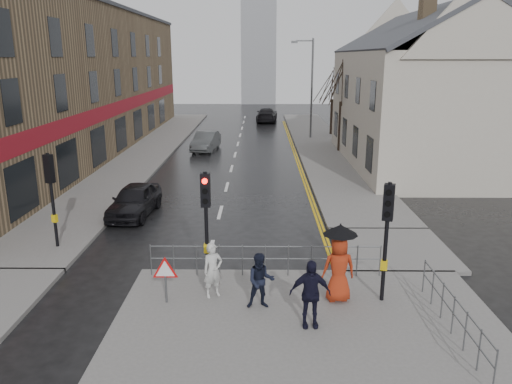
{
  "coord_description": "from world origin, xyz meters",
  "views": [
    {
      "loc": [
        1.79,
        -13.72,
        6.73
      ],
      "look_at": [
        1.64,
        3.5,
        2.04
      ],
      "focal_mm": 35.0,
      "sensor_mm": 36.0,
      "label": 1
    }
  ],
  "objects_px": {
    "pedestrian_a": "(213,270)",
    "car_parked": "(135,200)",
    "pedestrian_b": "(261,281)",
    "pedestrian_d": "(310,294)",
    "car_mid": "(206,141)",
    "pedestrian_with_umbrella": "(339,261)"
  },
  "relations": [
    {
      "from": "pedestrian_a",
      "to": "pedestrian_b",
      "type": "height_order",
      "value": "pedestrian_a"
    },
    {
      "from": "pedestrian_with_umbrella",
      "to": "car_parked",
      "type": "relative_size",
      "value": 0.55
    },
    {
      "from": "pedestrian_a",
      "to": "car_parked",
      "type": "height_order",
      "value": "pedestrian_a"
    },
    {
      "from": "pedestrian_a",
      "to": "pedestrian_b",
      "type": "distance_m",
      "value": 1.49
    },
    {
      "from": "pedestrian_b",
      "to": "car_parked",
      "type": "xyz_separation_m",
      "value": [
        -5.49,
        8.52,
        -0.23
      ]
    },
    {
      "from": "pedestrian_a",
      "to": "pedestrian_d",
      "type": "relative_size",
      "value": 0.89
    },
    {
      "from": "pedestrian_b",
      "to": "car_mid",
      "type": "bearing_deg",
      "value": 95.22
    },
    {
      "from": "car_mid",
      "to": "pedestrian_with_umbrella",
      "type": "bearing_deg",
      "value": -68.09
    },
    {
      "from": "pedestrian_with_umbrella",
      "to": "pedestrian_a",
      "type": "bearing_deg",
      "value": 176.63
    },
    {
      "from": "pedestrian_a",
      "to": "pedestrian_with_umbrella",
      "type": "distance_m",
      "value": 3.52
    },
    {
      "from": "car_mid",
      "to": "pedestrian_d",
      "type": "bearing_deg",
      "value": -70.86
    },
    {
      "from": "pedestrian_b",
      "to": "pedestrian_d",
      "type": "xyz_separation_m",
      "value": [
        1.23,
        -0.95,
        0.11
      ]
    },
    {
      "from": "pedestrian_with_umbrella",
      "to": "pedestrian_d",
      "type": "relative_size",
      "value": 1.26
    },
    {
      "from": "pedestrian_with_umbrella",
      "to": "pedestrian_d",
      "type": "bearing_deg",
      "value": -123.64
    },
    {
      "from": "pedestrian_d",
      "to": "car_mid",
      "type": "relative_size",
      "value": 0.43
    },
    {
      "from": "pedestrian_b",
      "to": "pedestrian_d",
      "type": "height_order",
      "value": "pedestrian_d"
    },
    {
      "from": "pedestrian_a",
      "to": "pedestrian_b",
      "type": "xyz_separation_m",
      "value": [
        1.34,
        -0.64,
        -0.02
      ]
    },
    {
      "from": "car_parked",
      "to": "pedestrian_b",
      "type": "bearing_deg",
      "value": -52.69
    },
    {
      "from": "pedestrian_b",
      "to": "car_parked",
      "type": "relative_size",
      "value": 0.39
    },
    {
      "from": "pedestrian_d",
      "to": "car_parked",
      "type": "bearing_deg",
      "value": 123.43
    },
    {
      "from": "pedestrian_a",
      "to": "car_mid",
      "type": "bearing_deg",
      "value": 68.29
    },
    {
      "from": "pedestrian_a",
      "to": "car_parked",
      "type": "bearing_deg",
      "value": 89.52
    }
  ]
}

